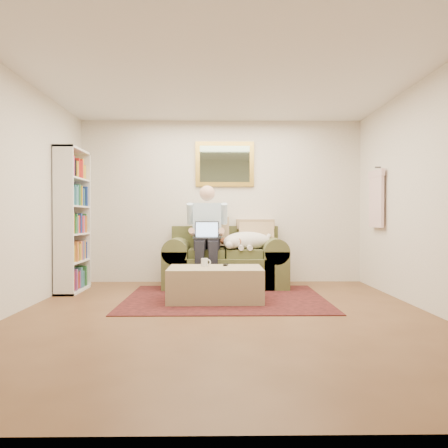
{
  "coord_description": "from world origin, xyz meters",
  "views": [
    {
      "loc": [
        -0.06,
        -4.55,
        1.03
      ],
      "look_at": [
        0.03,
        1.41,
        0.95
      ],
      "focal_mm": 35.0,
      "sensor_mm": 36.0,
      "label": 1
    }
  ],
  "objects_px": {
    "seated_man": "(207,236)",
    "sofa": "(225,266)",
    "laptop": "(207,234)",
    "coffee_mug": "(204,262)",
    "sleeping_dog": "(247,241)",
    "ottoman": "(215,284)",
    "bookshelf": "(73,220)"
  },
  "relations": [
    {
      "from": "sofa",
      "to": "sleeping_dog",
      "type": "height_order",
      "value": "sofa"
    },
    {
      "from": "laptop",
      "to": "bookshelf",
      "type": "distance_m",
      "value": 1.9
    },
    {
      "from": "laptop",
      "to": "coffee_mug",
      "type": "height_order",
      "value": "laptop"
    },
    {
      "from": "laptop",
      "to": "ottoman",
      "type": "xyz_separation_m",
      "value": [
        0.13,
        -0.92,
        -0.59
      ]
    },
    {
      "from": "seated_man",
      "to": "laptop",
      "type": "xyz_separation_m",
      "value": [
        0.0,
        -0.07,
        0.04
      ]
    },
    {
      "from": "ottoman",
      "to": "bookshelf",
      "type": "distance_m",
      "value": 2.28
    },
    {
      "from": "sofa",
      "to": "sleeping_dog",
      "type": "xyz_separation_m",
      "value": [
        0.32,
        -0.09,
        0.38
      ]
    },
    {
      "from": "laptop",
      "to": "seated_man",
      "type": "bearing_deg",
      "value": 90.0
    },
    {
      "from": "sofa",
      "to": "ottoman",
      "type": "xyz_separation_m",
      "value": [
        -0.14,
        -1.16,
        -0.1
      ]
    },
    {
      "from": "ottoman",
      "to": "coffee_mug",
      "type": "height_order",
      "value": "coffee_mug"
    },
    {
      "from": "seated_man",
      "to": "coffee_mug",
      "type": "relative_size",
      "value": 15.22
    },
    {
      "from": "laptop",
      "to": "sleeping_dog",
      "type": "distance_m",
      "value": 0.62
    },
    {
      "from": "seated_man",
      "to": "sleeping_dog",
      "type": "distance_m",
      "value": 0.6
    },
    {
      "from": "seated_man",
      "to": "laptop",
      "type": "relative_size",
      "value": 4.33
    },
    {
      "from": "sleeping_dog",
      "to": "bookshelf",
      "type": "height_order",
      "value": "bookshelf"
    },
    {
      "from": "sofa",
      "to": "ottoman",
      "type": "relative_size",
      "value": 1.56
    },
    {
      "from": "coffee_mug",
      "to": "bookshelf",
      "type": "relative_size",
      "value": 0.05
    },
    {
      "from": "sofa",
      "to": "laptop",
      "type": "xyz_separation_m",
      "value": [
        -0.27,
        -0.24,
        0.49
      ]
    },
    {
      "from": "seated_man",
      "to": "bookshelf",
      "type": "xyz_separation_m",
      "value": [
        -1.88,
        -0.24,
        0.24
      ]
    },
    {
      "from": "sofa",
      "to": "laptop",
      "type": "height_order",
      "value": "laptop"
    },
    {
      "from": "ottoman",
      "to": "coffee_mug",
      "type": "relative_size",
      "value": 11.57
    },
    {
      "from": "seated_man",
      "to": "ottoman",
      "type": "relative_size",
      "value": 1.32
    },
    {
      "from": "seated_man",
      "to": "bookshelf",
      "type": "height_order",
      "value": "bookshelf"
    },
    {
      "from": "sleeping_dog",
      "to": "bookshelf",
      "type": "distance_m",
      "value": 2.52
    },
    {
      "from": "seated_man",
      "to": "laptop",
      "type": "distance_m",
      "value": 0.08
    },
    {
      "from": "sleeping_dog",
      "to": "coffee_mug",
      "type": "xyz_separation_m",
      "value": [
        -0.61,
        -0.95,
        -0.22
      ]
    },
    {
      "from": "bookshelf",
      "to": "laptop",
      "type": "bearing_deg",
      "value": 5.25
    },
    {
      "from": "sofa",
      "to": "coffee_mug",
      "type": "height_order",
      "value": "sofa"
    },
    {
      "from": "ottoman",
      "to": "sleeping_dog",
      "type": "bearing_deg",
      "value": 66.24
    },
    {
      "from": "ottoman",
      "to": "sofa",
      "type": "bearing_deg",
      "value": 82.89
    },
    {
      "from": "sofa",
      "to": "sleeping_dog",
      "type": "relative_size",
      "value": 2.43
    },
    {
      "from": "seated_man",
      "to": "sofa",
      "type": "bearing_deg",
      "value": 31.45
    }
  ]
}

